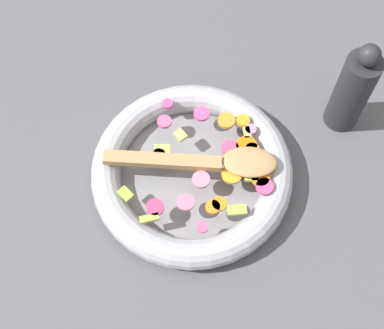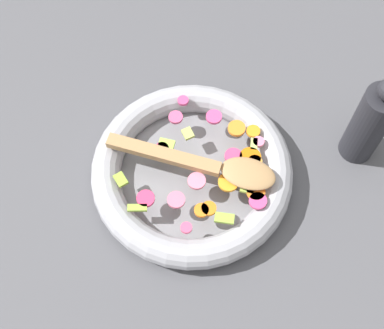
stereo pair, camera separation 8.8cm
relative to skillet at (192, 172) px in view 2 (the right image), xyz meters
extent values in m
plane|color=#4C4C51|center=(0.00, 0.00, -0.02)|extent=(4.00, 4.00, 0.00)
cylinder|color=slate|center=(0.00, 0.00, -0.02)|extent=(0.29, 0.29, 0.01)
torus|color=#9E9EA5|center=(0.00, 0.00, 0.00)|extent=(0.34, 0.34, 0.05)
cylinder|color=orange|center=(-0.08, 0.09, 0.03)|extent=(0.02, 0.02, 0.01)
cylinder|color=orange|center=(-0.03, 0.09, 0.03)|extent=(0.05, 0.05, 0.01)
cylinder|color=orange|center=(0.02, 0.07, 0.03)|extent=(0.04, 0.04, 0.01)
cylinder|color=orange|center=(0.08, 0.03, 0.03)|extent=(0.03, 0.03, 0.01)
cylinder|color=orange|center=(-0.03, 0.10, 0.03)|extent=(0.03, 0.03, 0.01)
cylinder|color=orange|center=(0.02, 0.11, 0.03)|extent=(0.03, 0.03, 0.01)
cylinder|color=orange|center=(0.07, 0.04, 0.03)|extent=(0.02, 0.02, 0.01)
cylinder|color=orange|center=(-0.08, 0.06, 0.03)|extent=(0.04, 0.04, 0.01)
cube|color=#A8C74C|center=(0.02, 0.10, 0.03)|extent=(0.01, 0.02, 0.01)
cube|color=#8EB038|center=(0.06, -0.11, 0.03)|extent=(0.03, 0.03, 0.01)
cube|color=#93C04A|center=(-0.01, -0.06, 0.03)|extent=(0.02, 0.02, 0.01)
cube|color=#ACCA61|center=(-0.06, 0.09, 0.03)|extent=(0.02, 0.01, 0.01)
cube|color=#A8D94E|center=(-0.03, -0.05, 0.03)|extent=(0.02, 0.03, 0.01)
cube|color=#B8C85C|center=(-0.05, -0.02, 0.03)|extent=(0.03, 0.03, 0.01)
cube|color=#92B23E|center=(0.10, -0.07, 0.03)|extent=(0.02, 0.03, 0.01)
cube|color=#93B53E|center=(0.08, 0.07, 0.03)|extent=(0.02, 0.03, 0.01)
cylinder|color=pink|center=(-0.07, 0.10, 0.03)|extent=(0.03, 0.03, 0.01)
cylinder|color=#DC3865|center=(0.08, -0.06, 0.03)|extent=(0.04, 0.04, 0.01)
cylinder|color=#D96987|center=(0.07, -0.01, 0.03)|extent=(0.04, 0.04, 0.01)
cylinder|color=#DC3F70|center=(-0.03, 0.06, 0.03)|extent=(0.03, 0.03, 0.01)
cylinder|color=#DF4781|center=(-0.10, 0.01, 0.03)|extent=(0.04, 0.04, 0.01)
cylinder|color=#D5447D|center=(-0.12, -0.04, 0.03)|extent=(0.03, 0.03, 0.01)
cylinder|color=pink|center=(0.03, 0.01, 0.03)|extent=(0.04, 0.04, 0.01)
cylinder|color=#D03B64|center=(-0.01, -0.06, 0.03)|extent=(0.03, 0.03, 0.01)
cylinder|color=#E74E76|center=(0.11, 0.02, 0.03)|extent=(0.03, 0.03, 0.01)
cylinder|color=#E74580|center=(0.04, 0.12, 0.03)|extent=(0.03, 0.03, 0.01)
cylinder|color=#D0517E|center=(-0.08, -0.05, 0.03)|extent=(0.03, 0.03, 0.01)
cube|color=#A87F51|center=(0.00, -0.05, 0.04)|extent=(0.03, 0.19, 0.01)
ellipsoid|color=#A87F51|center=(0.00, 0.09, 0.04)|extent=(0.06, 0.09, 0.01)
cylinder|color=#232328|center=(-0.12, 0.27, 0.06)|extent=(0.06, 0.06, 0.17)
camera|label=1|loc=(0.39, 0.01, 0.82)|focal=50.00mm
camera|label=2|loc=(0.38, 0.09, 0.82)|focal=50.00mm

